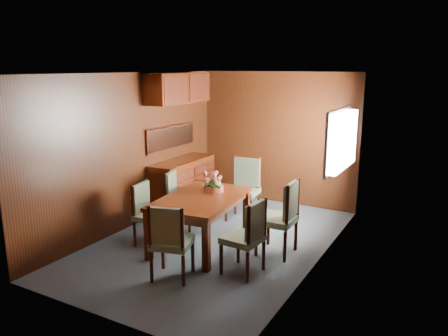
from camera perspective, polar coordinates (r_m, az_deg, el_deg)
The scene contains 11 objects.
ground at distance 6.44m, azimuth -1.12°, elevation -9.59°, with size 4.50×4.50×0.00m, color #3A464F.
room_shell at distance 6.34m, azimuth -0.49°, elevation 5.36°, with size 3.06×4.52×2.41m.
sideboard at distance 7.73m, azimuth -5.42°, elevation -2.20°, with size 0.48×1.40×0.90m, color #391407.
dining_table at distance 6.12m, azimuth -3.04°, elevation -4.65°, with size 1.11×1.63×0.72m.
chair_left_near at distance 6.32m, azimuth -9.98°, elevation -5.42°, with size 0.46×0.48×0.90m.
chair_left_far at distance 6.89m, azimuth -6.12°, elevation -3.69°, with size 0.52×0.53×0.91m.
chair_right_near at distance 5.33m, azimuth 3.15°, elevation -8.50°, with size 0.47×0.48×0.95m.
chair_right_far at distance 5.89m, azimuth 7.65°, elevation -5.95°, with size 0.48×0.50×1.04m.
chair_head at distance 5.21m, azimuth -7.09°, elevation -9.08°, with size 0.56×0.54×0.95m.
chair_foot at distance 7.24m, azimuth 2.70°, elevation -2.24°, with size 0.53×0.51×1.03m.
flower_centerpiece at distance 6.29m, azimuth -1.37°, elevation -1.79°, with size 0.31×0.31×0.31m.
Camera 1 is at (3.00, -5.13, 2.50)m, focal length 35.00 mm.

